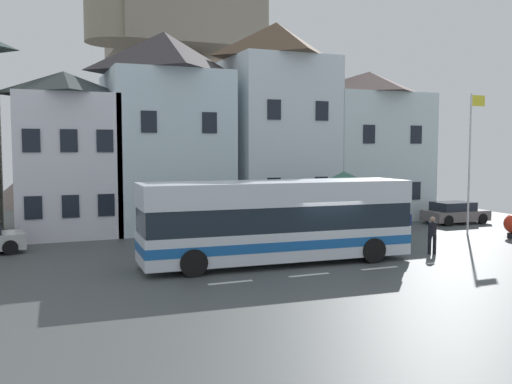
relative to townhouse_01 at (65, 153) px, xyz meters
The scene contains 15 objects.
ground_plane 15.39m from the townhouse_01, 53.05° to the right, with size 40.00×60.00×0.07m.
townhouse_01 is the anchor object (origin of this frame).
townhouse_02 5.62m from the townhouse_01, ahead, with size 6.38×6.68×11.06m.
townhouse_03 12.36m from the townhouse_01, ahead, with size 5.95×6.08×12.06m.
townhouse_04 18.59m from the townhouse_01, ahead, with size 6.80×5.31×9.41m.
hilltop_castle 23.71m from the townhouse_01, 60.33° to the left, with size 32.98×32.98×22.73m.
transit_bus 13.55m from the townhouse_01, 57.47° to the right, with size 10.87×3.08×3.25m.
bus_shelter 14.56m from the townhouse_01, 32.11° to the right, with size 3.60×3.60×3.42m.
parked_car_00 12.46m from the townhouse_01, 22.55° to the right, with size 4.12×2.41×1.32m.
parked_car_02 22.70m from the townhouse_01, 11.58° to the right, with size 3.86×2.02×1.30m.
parked_car_03 16.85m from the townhouse_01, 16.04° to the right, with size 4.62×2.01×1.32m.
pedestrian_00 18.81m from the townhouse_01, 40.22° to the right, with size 0.35×0.34×1.61m.
pedestrian_01 17.62m from the townhouse_01, 37.94° to the right, with size 0.31×0.29×1.44m.
public_bench 11.87m from the townhouse_01, 27.49° to the right, with size 1.67×0.48×0.87m.
flagpole 21.30m from the townhouse_01, 22.36° to the right, with size 0.95×0.10×7.36m.
Camera 1 is at (-10.83, -19.52, 4.57)m, focal length 39.68 mm.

